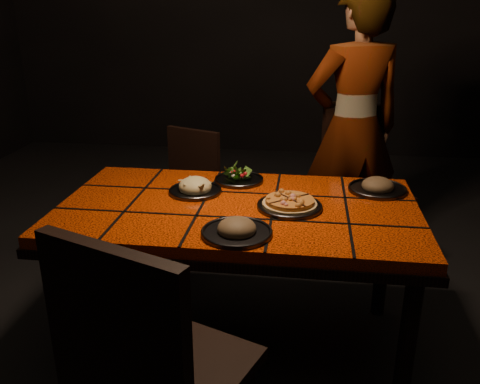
# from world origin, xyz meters

# --- Properties ---
(room_shell) EXTENTS (6.04, 7.04, 3.08)m
(room_shell) POSITION_xyz_m (0.00, 0.00, 1.50)
(room_shell) COLOR black
(room_shell) RESTS_ON ground
(dining_table) EXTENTS (1.62, 0.92, 0.75)m
(dining_table) POSITION_xyz_m (0.00, 0.00, 0.67)
(dining_table) COLOR #E03C07
(dining_table) RESTS_ON ground
(chair_near) EXTENTS (0.61, 0.61, 1.04)m
(chair_near) POSITION_xyz_m (-0.14, -0.92, 0.59)
(chair_near) COLOR black
(chair_near) RESTS_ON ground
(chair_far_left) EXTENTS (0.50, 0.50, 0.85)m
(chair_far_left) POSITION_xyz_m (-0.46, 0.89, 0.48)
(chair_far_left) COLOR black
(chair_far_left) RESTS_ON ground
(chair_far_right) EXTENTS (0.59, 0.59, 0.99)m
(chair_far_right) POSITION_xyz_m (0.64, 1.05, 0.56)
(chair_far_right) COLOR black
(chair_far_right) RESTS_ON ground
(diner) EXTENTS (0.74, 0.62, 1.73)m
(diner) POSITION_xyz_m (0.57, 1.03, 0.87)
(diner) COLOR brown
(diner) RESTS_ON ground
(plate_pizza) EXTENTS (0.34, 0.34, 0.04)m
(plate_pizza) POSITION_xyz_m (0.23, -0.01, 0.77)
(plate_pizza) COLOR #36363B
(plate_pizza) RESTS_ON dining_table
(plate_pasta) EXTENTS (0.25, 0.25, 0.08)m
(plate_pasta) POSITION_xyz_m (-0.22, 0.12, 0.77)
(plate_pasta) COLOR #36363B
(plate_pasta) RESTS_ON dining_table
(plate_salad) EXTENTS (0.25, 0.25, 0.07)m
(plate_salad) POSITION_xyz_m (-0.04, 0.31, 0.78)
(plate_salad) COLOR #36363B
(plate_salad) RESTS_ON dining_table
(plate_mushroom_a) EXTENTS (0.28, 0.28, 0.09)m
(plate_mushroom_a) POSITION_xyz_m (0.04, -0.31, 0.77)
(plate_mushroom_a) COLOR #36363B
(plate_mushroom_a) RESTS_ON dining_table
(plate_mushroom_b) EXTENTS (0.28, 0.28, 0.09)m
(plate_mushroom_b) POSITION_xyz_m (0.64, 0.26, 0.77)
(plate_mushroom_b) COLOR #36363B
(plate_mushroom_b) RESTS_ON dining_table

